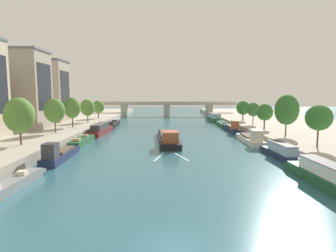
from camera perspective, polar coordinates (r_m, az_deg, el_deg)
name	(u,v)px	position (r m, az deg, el deg)	size (l,w,h in m)	color
ground_plane	(174,247)	(19.89, 1.25, -23.59)	(400.00, 400.00, 0.00)	#2D6070
quay_left	(26,129)	(81.42, -27.15, -0.55)	(36.00, 170.00, 1.76)	#B7AD9E
quay_right	(308,129)	(81.91, 26.86, -0.50)	(36.00, 170.00, 1.76)	#B7AD9E
barge_midriver	(168,138)	(58.07, 0.03, -2.38)	(4.90, 22.31, 3.09)	black
wake_behind_barge	(170,157)	(44.52, 0.43, -6.35)	(5.59, 6.03, 0.03)	#A0CCD6
moored_boat_left_lone	(12,184)	(34.10, -29.39, -10.36)	(2.35, 11.24, 2.12)	gray
moored_boat_left_second	(59,154)	(45.35, -21.40, -5.40)	(2.59, 11.99, 3.20)	#1E284C
moored_boat_left_downstream	(82,141)	(58.28, -17.21, -2.95)	(2.25, 11.82, 2.28)	#235633
moored_boat_left_upstream	(101,129)	(72.02, -13.61, -0.65)	(3.24, 16.00, 2.69)	maroon
moored_boat_left_end	(113,124)	(87.68, -11.15, 0.38)	(2.92, 14.48, 2.40)	black
moored_boat_right_end	(321,175)	(35.38, 28.90, -8.73)	(2.74, 12.32, 2.74)	#235633
moored_boat_right_lone	(280,152)	(46.93, 22.09, -4.91)	(2.57, 11.31, 2.47)	#1E284C
moored_boat_right_second	(251,138)	(59.43, 16.60, -2.46)	(2.87, 13.78, 3.16)	silver
moored_boat_right_far	(232,128)	(75.57, 12.96, -0.42)	(2.22, 12.81, 3.30)	#1E284C
moored_boat_right_downstream	(222,124)	(88.43, 11.08, 0.40)	(2.36, 11.15, 2.25)	#235633
moored_boat_right_midway	(214,118)	(104.11, 9.47, 1.68)	(3.47, 16.25, 2.89)	#235633
tree_left_second	(19,115)	(50.75, -28.20, 1.92)	(4.72, 4.72, 7.67)	brown
tree_left_end_of_row	(55,111)	(63.17, -22.26, 2.94)	(4.21, 4.21, 7.31)	brown
tree_left_nearest	(72,108)	(72.90, -19.09, 3.56)	(4.10, 4.10, 7.42)	brown
tree_left_midway	(87,108)	(84.54, -16.21, 3.64)	(4.18, 4.18, 6.68)	brown
tree_left_third	(98,107)	(96.75, -14.12, 3.84)	(4.02, 4.02, 6.04)	brown
tree_right_midway	(319,118)	(48.35, 28.56, 1.50)	(3.91, 3.91, 6.60)	brown
tree_right_by_lamp	(287,110)	(58.89, 23.19, 3.07)	(4.58, 4.58, 8.12)	brown
tree_right_end_of_row	(265,112)	(68.97, 19.25, 2.68)	(3.74, 3.74, 5.95)	brown
tree_right_third	(253,109)	(78.49, 17.11, 3.26)	(3.46, 3.46, 5.95)	brown
tree_right_far	(243,108)	(88.47, 15.17, 3.62)	(4.08, 4.08, 6.14)	brown
building_left_tall	(12,90)	(74.58, -29.39, 6.51)	(15.79, 9.39, 18.39)	#A89989
building_left_middle	(46,91)	(91.03, -23.82, 6.58)	(11.99, 9.50, 18.11)	#A89989
bridge_far	(167,107)	(124.96, -0.24, 3.94)	(62.16, 4.40, 6.52)	#ADA899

